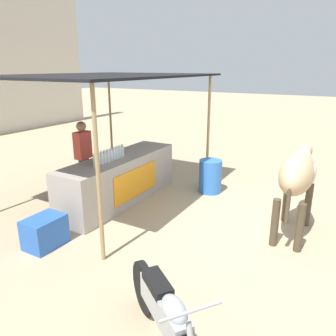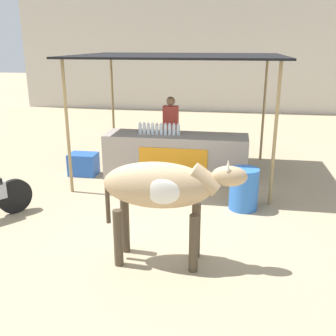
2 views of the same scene
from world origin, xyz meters
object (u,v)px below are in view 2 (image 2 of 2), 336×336
stall_counter (176,157)px  water_barrel (244,189)px  cooler_box (84,164)px  vendor_behind_counter (171,132)px  cow (162,189)px

stall_counter → water_barrel: bearing=-45.4°
stall_counter → cooler_box: 2.06m
stall_counter → cooler_box: (-2.04, -0.10, -0.24)m
stall_counter → vendor_behind_counter: size_ratio=1.82×
stall_counter → cow: 3.44m
vendor_behind_counter → cow: 4.17m
cow → vendor_behind_counter: bearing=97.5°
cooler_box → cow: bearing=-54.2°
stall_counter → cooler_box: stall_counter is taller
stall_counter → water_barrel: size_ratio=4.06×
stall_counter → cooler_box: size_ratio=5.00×
water_barrel → cow: bearing=-119.2°
cooler_box → cow: 4.12m
water_barrel → cooler_box: bearing=158.9°
cooler_box → vendor_behind_counter: bearing=25.1°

